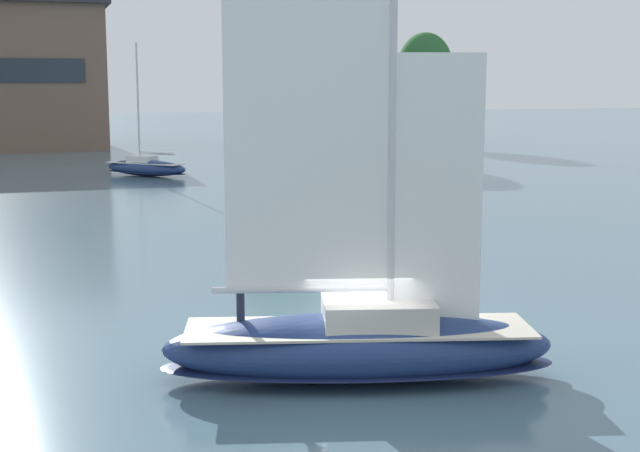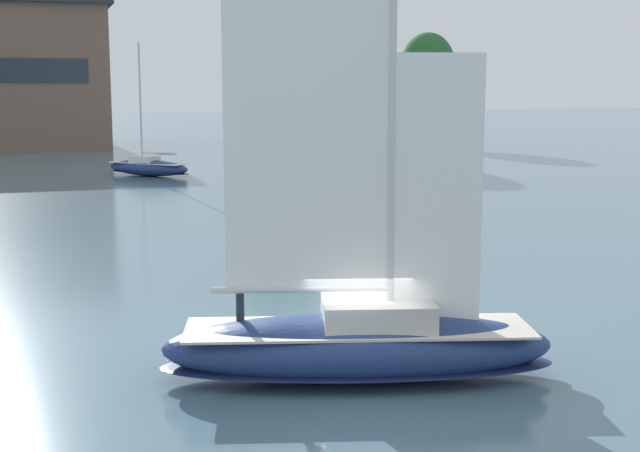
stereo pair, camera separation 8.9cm
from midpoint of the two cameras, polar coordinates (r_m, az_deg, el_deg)
name	(u,v)px [view 2 (the right image)]	position (r m, az deg, el deg)	size (l,w,h in m)	color
ground_plane	(358,379)	(21.95, 2.55, -9.75)	(400.00, 400.00, 0.00)	slate
tree_shore_left	(278,19)	(101.13, -2.69, 13.12)	(9.83, 9.83, 20.23)	brown
tree_shore_center	(428,67)	(103.30, 6.93, 10.09)	(6.21, 6.21, 12.79)	brown
sailboat_main	(358,337)	(21.64, 2.60, -7.13)	(9.91, 5.01, 13.12)	navy
sailboat_moored_mid_channel	(148,167)	(70.28, -10.90, 3.73)	(6.67, 6.72, 10.18)	navy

